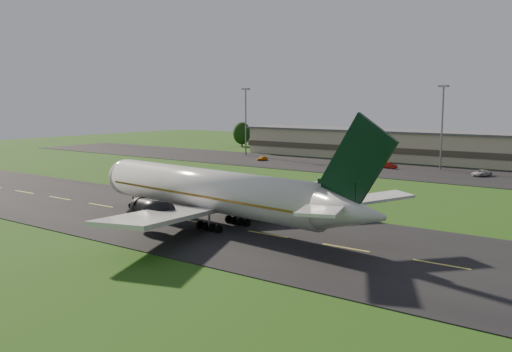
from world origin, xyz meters
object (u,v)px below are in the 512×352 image
Objects in this scene: light_mast_centre at (442,117)px; service_vehicle_b at (389,165)px; light_mast_west at (246,114)px; terminal at (467,149)px; service_vehicle_c at (481,173)px; service_vehicle_a at (262,158)px; airliner at (212,192)px.

service_vehicle_b is (-10.95, -5.49, -11.93)m from light_mast_centre.
light_mast_west is 60.00m from light_mast_centre.
terminal is at bearing 14.76° from light_mast_west.
service_vehicle_c is at bearing -30.60° from light_mast_centre.
service_vehicle_a is at bearing 107.13° from service_vehicle_b.
light_mast_west is at bearing 94.32° from service_vehicle_b.
terminal is 7.13× the size of light_mast_centre.
service_vehicle_a is (13.28, -9.52, -12.05)m from light_mast_west.
light_mast_centre is at bearing 22.87° from service_vehicle_a.
light_mast_centre is 17.10m from service_vehicle_b.
service_vehicle_a is 35.99m from service_vehicle_b.
terminal is at bearing 93.35° from airliner.
light_mast_centre is at bearing 0.00° from light_mast_west.
airliner reaches higher than service_vehicle_a.
terminal is (4.46, 96.27, -0.67)m from airliner.
service_vehicle_a is 0.69× the size of service_vehicle_c.
service_vehicle_b is at bearing 17.78° from service_vehicle_a.
service_vehicle_b is (-12.36, -21.67, -3.18)m from terminal.
service_vehicle_a is at bearing -156.01° from service_vehicle_c.
service_vehicle_a is (-46.72, -9.52, -12.05)m from light_mast_centre.
light_mast_centre is at bearing 170.77° from service_vehicle_c.
terminal is 64.10m from light_mast_west.
service_vehicle_c is at bearing -66.17° from terminal.
airliner is 83.08m from service_vehicle_a.
service_vehicle_c is (14.63, 73.24, -3.87)m from airliner.
airliner is 2.52× the size of light_mast_west.
light_mast_centre reaches higher than service_vehicle_c.
airliner reaches higher than service_vehicle_b.
light_mast_west is 4.09× the size of service_vehicle_c.
light_mast_west is 20.30m from service_vehicle_a.
terminal is 18.45m from light_mast_centre.
light_mast_centre reaches higher than service_vehicle_a.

